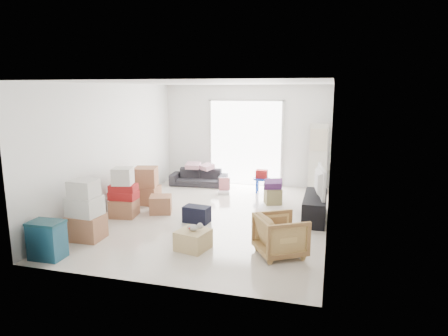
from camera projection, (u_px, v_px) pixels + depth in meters
room_shell at (214, 152)px, 7.96m from camera, size 4.98×6.48×3.18m
sliding_door at (245, 139)px, 10.80m from camera, size 2.10×0.04×2.33m
ac_tower at (318, 158)px, 10.06m from camera, size 0.45×0.30×1.75m
tv_console at (315, 207)px, 8.05m from camera, size 0.43×1.45×0.48m
television at (316, 192)px, 7.99m from camera, size 0.72×1.09×0.13m
sofa at (199, 175)px, 10.84m from camera, size 1.55×0.56×0.60m
pillow_left at (193, 161)px, 10.86m from camera, size 0.41×0.34×0.12m
pillow_right at (207, 162)px, 10.69m from camera, size 0.41×0.40×0.11m
armchair at (281, 233)px, 6.25m from camera, size 0.92×0.94×0.72m
storage_bins at (47, 240)px, 6.15m from camera, size 0.52×0.37×0.60m
box_stack_a at (85, 213)px, 6.91m from camera, size 0.59×0.50×1.06m
box_stack_b at (124, 195)px, 8.17m from camera, size 0.57×0.57×1.02m
box_stack_c at (146, 186)px, 9.08m from camera, size 0.59×0.59×0.85m
loose_box at (161, 204)px, 8.45m from camera, size 0.56×0.56×0.37m
duffel_bag at (197, 214)px, 7.86m from camera, size 0.54×0.36×0.32m
ottoman at (273, 196)px, 9.13m from camera, size 0.47×0.47×0.36m
blanket at (273, 185)px, 9.08m from camera, size 0.43×0.43×0.14m
kids_table at (262, 177)px, 10.07m from camera, size 0.44×0.44×0.58m
toy_walker at (224, 189)px, 10.01m from camera, size 0.36×0.34×0.39m
wood_crate at (193, 240)px, 6.53m from camera, size 0.58×0.58×0.32m
plush_bunny at (195, 227)px, 6.49m from camera, size 0.26×0.15×0.13m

